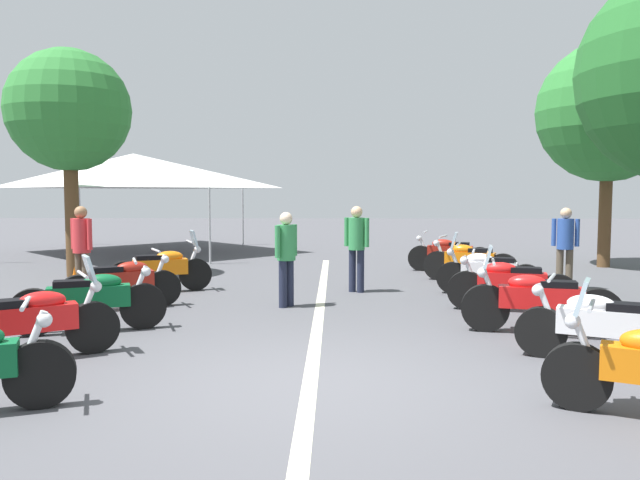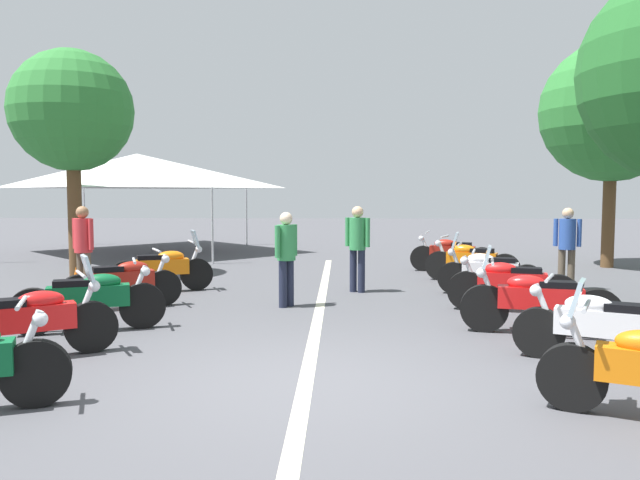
{
  "view_description": "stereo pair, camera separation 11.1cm",
  "coord_description": "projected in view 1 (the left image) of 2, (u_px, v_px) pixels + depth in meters",
  "views": [
    {
      "loc": [
        -6.27,
        -0.26,
        1.97
      ],
      "look_at": [
        4.26,
        0.0,
        1.15
      ],
      "focal_mm": 34.84,
      "sensor_mm": 36.0,
      "label": 1
    },
    {
      "loc": [
        -6.27,
        -0.37,
        1.97
      ],
      "look_at": [
        4.26,
        0.0,
        1.15
      ],
      "focal_mm": 34.84,
      "sensor_mm": 36.0,
      "label": 2
    }
  ],
  "objects": [
    {
      "name": "bystander_2",
      "position": [
        286.0,
        252.0,
        10.59
      ],
      "size": [
        0.44,
        0.35,
        1.63
      ],
      "rotation": [
        0.0,
        0.0,
        4.07
      ],
      "color": "#1E2338",
      "rests_on": "ground_plane"
    },
    {
      "name": "motorcycle_left_row_1",
      "position": [
        29.0,
        321.0,
        7.23
      ],
      "size": [
        1.2,
        1.87,
        1.21
      ],
      "rotation": [
        0.0,
        0.0,
        -1.03
      ],
      "color": "black",
      "rests_on": "ground_plane"
    },
    {
      "name": "motorcycle_right_row_2",
      "position": [
        538.0,
        300.0,
        8.58
      ],
      "size": [
        0.82,
        2.13,
        1.22
      ],
      "rotation": [
        0.0,
        0.0,
        1.35
      ],
      "color": "black",
      "rests_on": "ground_plane"
    },
    {
      "name": "roadside_tree_1",
      "position": [
        69.0,
        112.0,
        14.2
      ],
      "size": [
        2.79,
        2.79,
        5.23
      ],
      "color": "brown",
      "rests_on": "ground_plane"
    },
    {
      "name": "motorcycle_right_row_6",
      "position": [
        449.0,
        253.0,
        15.31
      ],
      "size": [
        0.87,
        2.03,
        1.0
      ],
      "rotation": [
        0.0,
        0.0,
        1.3
      ],
      "color": "black",
      "rests_on": "ground_plane"
    },
    {
      "name": "motorcycle_right_row_4",
      "position": [
        487.0,
        271.0,
        11.85
      ],
      "size": [
        0.86,
        1.93,
        1.2
      ],
      "rotation": [
        0.0,
        0.0,
        1.29
      ],
      "color": "black",
      "rests_on": "ground_plane"
    },
    {
      "name": "event_tent",
      "position": [
        134.0,
        171.0,
        19.94
      ],
      "size": [
        6.8,
        6.8,
        3.2
      ],
      "color": "white",
      "rests_on": "ground_plane"
    },
    {
      "name": "roadside_tree_0",
      "position": [
        609.0,
        112.0,
        16.02
      ],
      "size": [
        3.64,
        3.64,
        5.87
      ],
      "color": "brown",
      "rests_on": "ground_plane"
    },
    {
      "name": "traffic_cone_1",
      "position": [
        75.0,
        284.0,
        11.29
      ],
      "size": [
        0.36,
        0.36,
        0.61
      ],
      "color": "orange",
      "rests_on": "ground_plane"
    },
    {
      "name": "lane_centre_stripe",
      "position": [
        318.0,
        320.0,
        9.57
      ],
      "size": [
        16.63,
        0.16,
        0.01
      ],
      "primitive_type": "cube",
      "color": "beige",
      "rests_on": "ground_plane"
    },
    {
      "name": "bystander_4",
      "position": [
        565.0,
        242.0,
        12.49
      ],
      "size": [
        0.32,
        0.51,
        1.66
      ],
      "rotation": [
        0.0,
        0.0,
        2.82
      ],
      "color": "brown",
      "rests_on": "ground_plane"
    },
    {
      "name": "motorcycle_right_row_1",
      "position": [
        605.0,
        326.0,
        7.09
      ],
      "size": [
        1.04,
        1.9,
        0.98
      ],
      "rotation": [
        0.0,
        0.0,
        1.14
      ],
      "color": "black",
      "rests_on": "ground_plane"
    },
    {
      "name": "bystander_1",
      "position": [
        82.0,
        244.0,
        11.48
      ],
      "size": [
        0.32,
        0.48,
        1.71
      ],
      "rotation": [
        0.0,
        0.0,
        5.8
      ],
      "color": "brown",
      "rests_on": "ground_plane"
    },
    {
      "name": "motorcycle_left_row_3",
      "position": [
        123.0,
        283.0,
        10.42
      ],
      "size": [
        1.09,
        1.82,
        0.99
      ],
      "rotation": [
        0.0,
        0.0,
        -1.08
      ],
      "color": "black",
      "rests_on": "ground_plane"
    },
    {
      "name": "motorcycle_left_row_4",
      "position": [
        162.0,
        269.0,
        12.18
      ],
      "size": [
        0.98,
        1.9,
        1.21
      ],
      "rotation": [
        0.0,
        0.0,
        -1.16
      ],
      "color": "black",
      "rests_on": "ground_plane"
    },
    {
      "name": "motorcycle_right_row_3",
      "position": [
        510.0,
        284.0,
        10.2
      ],
      "size": [
        0.85,
        2.05,
        1.0
      ],
      "rotation": [
        0.0,
        0.0,
        1.32
      ],
      "color": "black",
      "rests_on": "ground_plane"
    },
    {
      "name": "ground_plane",
      "position": [
        310.0,
        383.0,
        6.41
      ],
      "size": [
        80.0,
        80.0,
        0.0
      ],
      "primitive_type": "plane",
      "color": "#4C4C51"
    },
    {
      "name": "motorcycle_left_row_2",
      "position": [
        91.0,
        300.0,
        8.7
      ],
      "size": [
        0.96,
        2.02,
        1.01
      ],
      "rotation": [
        0.0,
        0.0,
        -1.21
      ],
      "color": "black",
      "rests_on": "ground_plane"
    },
    {
      "name": "motorcycle_right_row_5",
      "position": [
        469.0,
        261.0,
        13.61
      ],
      "size": [
        1.02,
        1.94,
        1.01
      ],
      "rotation": [
        0.0,
        0.0,
        1.15
      ],
      "color": "black",
      "rests_on": "ground_plane"
    },
    {
      "name": "bystander_3",
      "position": [
        357.0,
        242.0,
        12.16
      ],
      "size": [
        0.32,
        0.48,
        1.69
      ],
      "rotation": [
        0.0,
        0.0,
        5.8
      ],
      "color": "#1E2338",
      "rests_on": "ground_plane"
    }
  ]
}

